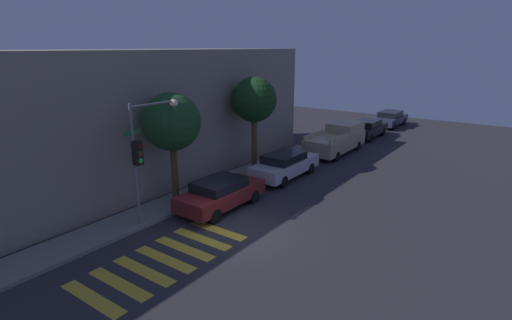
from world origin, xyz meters
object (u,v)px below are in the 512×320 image
at_px(sedan_middle, 285,165).
at_px(tree_midblock, 254,100).
at_px(sedan_far_end, 367,128).
at_px(sedan_tail_of_row, 390,118).
at_px(sedan_near_corner, 221,193).
at_px(traffic_light_pole, 146,143).
at_px(tree_near_corner, 172,123).
at_px(pickup_truck, 337,139).

distance_m(sedan_middle, tree_midblock, 3.85).
xyz_separation_m(sedan_far_end, tree_midblock, (-12.17, 2.01, 3.29)).
bearing_deg(sedan_tail_of_row, sedan_near_corner, -180.00).
relative_size(traffic_light_pole, tree_midblock, 0.92).
relative_size(sedan_middle, sedan_tail_of_row, 0.99).
bearing_deg(sedan_middle, sedan_near_corner, 180.00).
bearing_deg(sedan_far_end, traffic_light_pole, 176.40).
bearing_deg(tree_near_corner, pickup_truck, -9.05).
bearing_deg(sedan_tail_of_row, traffic_light_pole, 177.18).
xyz_separation_m(pickup_truck, sedan_tail_of_row, (11.07, 0.00, -0.20)).
relative_size(sedan_near_corner, tree_near_corner, 0.85).
xyz_separation_m(sedan_middle, pickup_truck, (6.60, 0.00, 0.19)).
height_order(sedan_near_corner, tree_near_corner, tree_near_corner).
relative_size(pickup_truck, tree_midblock, 1.03).
relative_size(sedan_middle, tree_near_corner, 0.91).
relative_size(sedan_far_end, sedan_tail_of_row, 0.97).
relative_size(sedan_near_corner, sedan_tail_of_row, 0.92).
height_order(traffic_light_pole, tree_midblock, tree_midblock).
xyz_separation_m(sedan_middle, sedan_tail_of_row, (17.67, 0.00, -0.01)).
height_order(sedan_middle, tree_midblock, tree_midblock).
height_order(traffic_light_pole, sedan_near_corner, traffic_light_pole).
bearing_deg(traffic_light_pole, sedan_near_corner, -24.63).
relative_size(sedan_middle, tree_midblock, 0.86).
bearing_deg(tree_midblock, sedan_near_corner, -159.05).
relative_size(sedan_near_corner, sedan_middle, 0.93).
relative_size(sedan_far_end, tree_midblock, 0.84).
height_order(sedan_tail_of_row, tree_midblock, tree_midblock).
bearing_deg(tree_near_corner, sedan_tail_of_row, -4.85).
xyz_separation_m(traffic_light_pole, tree_near_corner, (2.02, 0.74, 0.40)).
relative_size(sedan_near_corner, tree_midblock, 0.80).
distance_m(sedan_far_end, tree_midblock, 12.77).
distance_m(traffic_light_pole, tree_midblock, 8.08).
xyz_separation_m(traffic_light_pole, sedan_tail_of_row, (25.71, -1.27, -2.59)).
bearing_deg(sedan_near_corner, traffic_light_pole, 155.37).
bearing_deg(tree_midblock, pickup_truck, -16.87).
height_order(sedan_near_corner, pickup_truck, pickup_truck).
distance_m(pickup_truck, sedan_far_end, 5.55).
bearing_deg(sedan_near_corner, sedan_tail_of_row, 0.00).
xyz_separation_m(pickup_truck, tree_near_corner, (-12.62, 2.01, 2.79)).
relative_size(traffic_light_pole, tree_near_corner, 0.98).
distance_m(sedan_middle, sedan_tail_of_row, 17.67).
height_order(pickup_truck, tree_midblock, tree_midblock).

